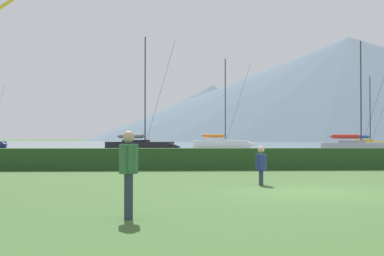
% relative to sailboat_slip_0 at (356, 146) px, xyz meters
% --- Properties ---
extents(ground_plane, '(1000.00, 1000.00, 0.00)m').
position_rel_sailboat_slip_0_xyz_m(ground_plane, '(-15.42, -38.35, -0.68)').
color(ground_plane, '#3D602D').
extents(harbor_water, '(320.00, 246.00, 0.00)m').
position_rel_sailboat_slip_0_xyz_m(harbor_water, '(-15.42, 98.65, -0.68)').
color(harbor_water, gray).
rests_on(harbor_water, ground_plane).
extents(hedge_line, '(80.00, 1.20, 1.03)m').
position_rel_sailboat_slip_0_xyz_m(hedge_line, '(-15.42, -27.35, -0.16)').
color(hedge_line, '#284C23').
rests_on(hedge_line, ground_plane).
extents(sailboat_slip_0, '(8.17, 3.81, 11.32)m').
position_rel_sailboat_slip_0_xyz_m(sailboat_slip_0, '(0.00, 0.00, 0.00)').
color(sailboat_slip_0, '#9E9EA3').
rests_on(sailboat_slip_0, harbor_water).
extents(sailboat_slip_2, '(8.40, 4.39, 12.60)m').
position_rel_sailboat_slip_0_xyz_m(sailboat_slip_2, '(-21.88, 5.77, 0.03)').
color(sailboat_slip_2, black).
rests_on(sailboat_slip_2, harbor_water).
extents(sailboat_slip_5, '(8.90, 3.58, 12.63)m').
position_rel_sailboat_slip_0_xyz_m(sailboat_slip_5, '(-11.24, 21.67, 0.06)').
color(sailboat_slip_5, white).
rests_on(sailboat_slip_5, harbor_water).
extents(sailboat_slip_7, '(8.32, 3.64, 10.41)m').
position_rel_sailboat_slip_0_xyz_m(sailboat_slip_7, '(9.91, 22.79, 0.00)').
color(sailboat_slip_7, gold).
rests_on(sailboat_slip_7, harbor_water).
extents(person_seated_viewer, '(0.36, 0.56, 1.25)m').
position_rel_sailboat_slip_0_xyz_m(person_seated_viewer, '(-16.35, -35.99, 0.01)').
color(person_seated_viewer, '#2D3347').
rests_on(person_seated_viewer, ground_plane).
extents(person_standing_walker, '(0.36, 0.56, 1.65)m').
position_rel_sailboat_slip_0_xyz_m(person_standing_walker, '(-20.17, -43.10, 0.30)').
color(person_standing_walker, '#2D3347').
rests_on(person_standing_walker, ground_plane).
extents(distant_hill_west_ridge, '(180.69, 180.69, 44.55)m').
position_rel_sailboat_slip_0_xyz_m(distant_hill_west_ridge, '(21.04, 379.54, 21.60)').
color(distant_hill_west_ridge, slate).
rests_on(distant_hill_west_ridge, ground_plane).
extents(distant_hill_central_peak, '(354.21, 354.21, 70.84)m').
position_rel_sailboat_slip_0_xyz_m(distant_hill_central_peak, '(108.16, 307.39, 34.74)').
color(distant_hill_central_peak, '#4C6070').
rests_on(distant_hill_central_peak, ground_plane).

